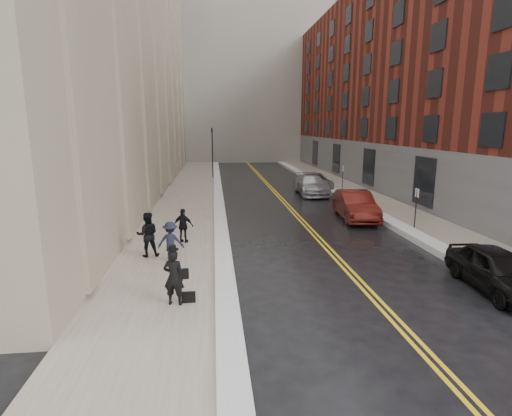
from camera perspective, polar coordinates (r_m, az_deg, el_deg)
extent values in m
plane|color=black|center=(12.77, 6.02, -13.37)|extent=(160.00, 160.00, 0.00)
cube|color=gray|center=(27.88, -10.05, 0.51)|extent=(4.00, 64.00, 0.15)
cube|color=gray|center=(30.10, 16.53, 1.02)|extent=(3.00, 64.00, 0.15)
cube|color=gold|center=(28.25, 4.01, 0.66)|extent=(0.12, 64.00, 0.01)
cube|color=gold|center=(28.29, 4.49, 0.66)|extent=(0.12, 64.00, 0.01)
cube|color=silver|center=(27.80, -5.32, 0.72)|extent=(0.70, 60.80, 0.26)
cube|color=silver|center=(29.43, 13.21, 1.11)|extent=(0.85, 60.80, 0.30)
cube|color=maroon|center=(39.87, 25.10, 15.82)|extent=(14.00, 50.00, 18.00)
cube|color=slate|center=(80.77, 6.39, 23.48)|extent=(22.00, 18.00, 44.00)
cylinder|color=black|center=(41.39, -6.24, 7.75)|extent=(0.12, 0.12, 5.20)
imported|color=black|center=(41.30, -6.30, 10.51)|extent=(0.18, 0.15, 0.90)
cylinder|color=black|center=(22.34, 21.84, -0.24)|extent=(0.06, 0.06, 2.20)
cube|color=white|center=(22.19, 22.02, 2.03)|extent=(0.02, 0.35, 0.45)
cylinder|color=black|center=(33.26, 12.26, 4.00)|extent=(0.06, 0.06, 2.20)
cube|color=white|center=(33.16, 12.32, 5.54)|extent=(0.02, 0.35, 0.45)
imported|color=black|center=(15.54, 31.21, -7.57)|extent=(1.96, 4.32, 1.44)
imported|color=#4F120E|center=(24.03, 13.98, 0.37)|extent=(2.18, 5.14, 1.65)
imported|color=#A1A4A8|center=(32.12, 7.90, 3.31)|extent=(2.35, 5.41, 1.55)
imported|color=gray|center=(34.79, 8.48, 3.79)|extent=(2.39, 5.04, 1.39)
imported|color=black|center=(12.19, -11.66, -9.67)|extent=(0.69, 0.52, 1.70)
imported|color=black|center=(16.79, -15.24, -3.68)|extent=(0.97, 0.81, 1.83)
imported|color=black|center=(16.05, -12.09, -4.69)|extent=(1.07, 0.67, 1.58)
imported|color=black|center=(18.42, -10.33, -2.50)|extent=(0.99, 0.63, 1.57)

